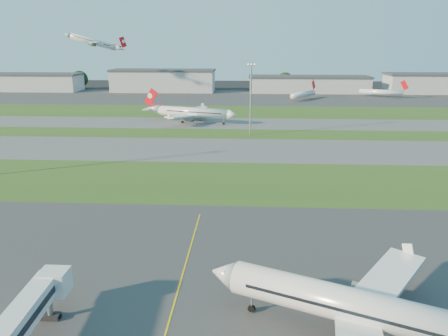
# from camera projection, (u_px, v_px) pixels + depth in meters

# --- Properties ---
(ground) EXTENTS (700.00, 700.00, 0.00)m
(ground) POSITION_uv_depth(u_px,v_px,m) (137.00, 301.00, 57.14)
(ground) COLOR black
(ground) RESTS_ON ground
(apron_near) EXTENTS (300.00, 70.00, 0.01)m
(apron_near) POSITION_uv_depth(u_px,v_px,m) (137.00, 300.00, 57.14)
(apron_near) COLOR #333335
(apron_near) RESTS_ON ground
(grass_strip_a) EXTENTS (300.00, 34.00, 0.01)m
(grass_strip_a) POSITION_uv_depth(u_px,v_px,m) (189.00, 181.00, 107.05)
(grass_strip_a) COLOR #30541C
(grass_strip_a) RESTS_ON ground
(taxiway_a) EXTENTS (300.00, 32.00, 0.01)m
(taxiway_a) POSITION_uv_depth(u_px,v_px,m) (203.00, 149.00, 138.73)
(taxiway_a) COLOR #515154
(taxiway_a) RESTS_ON ground
(grass_strip_b) EXTENTS (300.00, 18.00, 0.01)m
(grass_strip_b) POSITION_uv_depth(u_px,v_px,m) (210.00, 134.00, 162.73)
(grass_strip_b) COLOR #30541C
(grass_strip_b) RESTS_ON ground
(taxiway_b) EXTENTS (300.00, 26.00, 0.01)m
(taxiway_b) POSITION_uv_depth(u_px,v_px,m) (214.00, 123.00, 183.84)
(taxiway_b) COLOR #515154
(taxiway_b) RESTS_ON ground
(grass_strip_c) EXTENTS (300.00, 40.00, 0.01)m
(grass_strip_c) POSITION_uv_depth(u_px,v_px,m) (220.00, 111.00, 215.52)
(grass_strip_c) COLOR #30541C
(grass_strip_c) RESTS_ON ground
(apron_far) EXTENTS (400.00, 80.00, 0.01)m
(apron_far) POSITION_uv_depth(u_px,v_px,m) (226.00, 97.00, 273.11)
(apron_far) COLOR #333335
(apron_far) RESTS_ON ground
(yellow_line) EXTENTS (0.25, 60.00, 0.02)m
(yellow_line) POSITION_uv_depth(u_px,v_px,m) (175.00, 302.00, 56.88)
(yellow_line) COLOR gold
(yellow_line) RESTS_ON ground
(airliner_parked) EXTENTS (36.74, 31.24, 12.20)m
(airliner_parked) POSITION_uv_depth(u_px,v_px,m) (371.00, 312.00, 47.57)
(airliner_parked) COLOR silver
(airliner_parked) RESTS_ON ground
(airliner_taxiing) EXTENTS (38.23, 32.23, 12.33)m
(airliner_taxiing) POSITION_uv_depth(u_px,v_px,m) (192.00, 112.00, 184.07)
(airliner_taxiing) COLOR silver
(airliner_taxiing) RESTS_ON ground
(airliner_departing) EXTENTS (31.13, 26.55, 10.45)m
(airliner_departing) POSITION_uv_depth(u_px,v_px,m) (94.00, 42.00, 263.41)
(airliner_departing) COLOR silver
(mini_jet_near) EXTENTS (17.66, 24.53, 9.48)m
(mini_jet_near) POSITION_uv_depth(u_px,v_px,m) (303.00, 94.00, 259.39)
(mini_jet_near) COLOR silver
(mini_jet_near) RESTS_ON ground
(mini_jet_far) EXTENTS (27.03, 13.03, 9.48)m
(mini_jet_far) POSITION_uv_depth(u_px,v_px,m) (382.00, 92.00, 270.69)
(mini_jet_far) COLOR silver
(mini_jet_far) RESTS_ON ground
(light_mast_centre) EXTENTS (3.20, 0.70, 25.80)m
(light_mast_centre) POSITION_uv_depth(u_px,v_px,m) (251.00, 94.00, 155.93)
(light_mast_centre) COLOR gray
(light_mast_centre) RESTS_ON ground
(hangar_far_west) EXTENTS (91.80, 23.00, 12.20)m
(hangar_far_west) POSITION_uv_depth(u_px,v_px,m) (16.00, 82.00, 308.25)
(hangar_far_west) COLOR #93969A
(hangar_far_west) RESTS_ON ground
(hangar_west) EXTENTS (71.40, 23.00, 15.20)m
(hangar_west) POSITION_uv_depth(u_px,v_px,m) (163.00, 80.00, 302.21)
(hangar_west) COLOR #93969A
(hangar_west) RESTS_ON ground
(hangar_east) EXTENTS (81.60, 23.00, 11.20)m
(hangar_east) POSITION_uv_depth(u_px,v_px,m) (309.00, 84.00, 297.41)
(hangar_east) COLOR #93969A
(hangar_east) RESTS_ON ground
(tree_west) EXTENTS (12.10, 12.10, 13.20)m
(tree_west) POSITION_uv_depth(u_px,v_px,m) (80.00, 79.00, 320.23)
(tree_west) COLOR black
(tree_west) RESTS_ON ground
(tree_mid_west) EXTENTS (9.90, 9.90, 10.80)m
(tree_mid_west) POSITION_uv_depth(u_px,v_px,m) (201.00, 82.00, 311.93)
(tree_mid_west) COLOR black
(tree_mid_west) RESTS_ON ground
(tree_mid_east) EXTENTS (11.55, 11.55, 12.60)m
(tree_mid_east) POSITION_uv_depth(u_px,v_px,m) (285.00, 81.00, 311.33)
(tree_mid_east) COLOR black
(tree_mid_east) RESTS_ON ground
(tree_east) EXTENTS (10.45, 10.45, 11.40)m
(tree_east) POSITION_uv_depth(u_px,v_px,m) (393.00, 82.00, 305.57)
(tree_east) COLOR black
(tree_east) RESTS_ON ground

